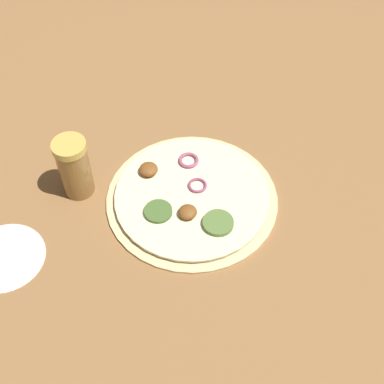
% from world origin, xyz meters
% --- Properties ---
extents(ground_plane, '(3.00, 3.00, 0.00)m').
position_xyz_m(ground_plane, '(0.00, 0.00, 0.00)').
color(ground_plane, olive).
extents(pizza, '(0.26, 0.26, 0.03)m').
position_xyz_m(pizza, '(0.00, 0.00, 0.01)').
color(pizza, beige).
rests_on(pizza, ground_plane).
extents(spice_jar, '(0.05, 0.05, 0.10)m').
position_xyz_m(spice_jar, '(0.12, 0.13, 0.05)').
color(spice_jar, olive).
rests_on(spice_jar, ground_plane).
extents(flour_patch, '(0.11, 0.11, 0.00)m').
position_xyz_m(flour_patch, '(0.06, 0.28, 0.00)').
color(flour_patch, white).
rests_on(flour_patch, ground_plane).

